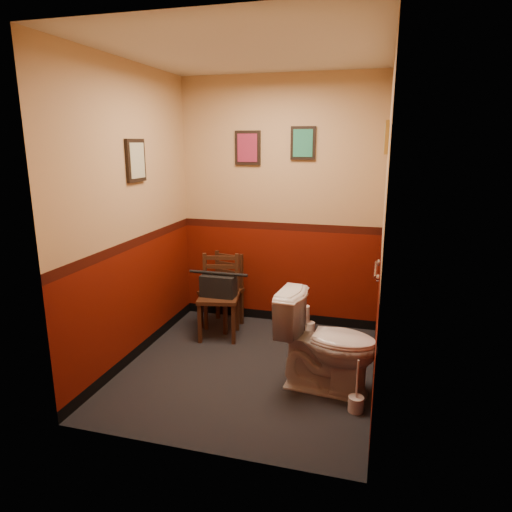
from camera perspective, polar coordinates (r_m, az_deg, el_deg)
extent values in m
cube|color=black|center=(4.30, -0.91, -13.84)|extent=(2.20, 2.40, 0.00)
cube|color=silver|center=(3.86, -1.09, 24.33)|extent=(2.20, 2.40, 0.00)
cube|color=#5A1005|center=(5.00, 2.92, 6.46)|extent=(2.20, 0.00, 2.70)
cube|color=#5A1005|center=(2.75, -8.07, -0.03)|extent=(2.20, 0.00, 2.70)
cube|color=#5A1005|center=(4.29, -15.27, 4.70)|extent=(0.00, 2.40, 2.70)
cube|color=#5A1005|center=(3.70, 15.59, 3.24)|extent=(0.00, 2.40, 2.70)
cylinder|color=silver|center=(4.03, 14.75, -1.67)|extent=(0.03, 0.50, 0.03)
cylinder|color=silver|center=(3.79, 14.97, -2.68)|extent=(0.02, 0.06, 0.06)
cylinder|color=silver|center=(4.28, 15.08, -0.81)|extent=(0.02, 0.06, 0.06)
cube|color=black|center=(5.03, -1.04, 13.37)|extent=(0.28, 0.03, 0.36)
cube|color=maroon|center=(5.01, -1.10, 13.36)|extent=(0.22, 0.01, 0.30)
cube|color=black|center=(4.89, 5.91, 13.86)|extent=(0.26, 0.03, 0.34)
cube|color=#288362|center=(4.88, 5.88, 13.86)|extent=(0.20, 0.01, 0.28)
cube|color=black|center=(4.32, -14.81, 11.47)|extent=(0.03, 0.30, 0.38)
cube|color=#BBBC93|center=(4.31, -14.61, 11.48)|extent=(0.01, 0.24, 0.31)
cube|color=olive|center=(4.24, 16.03, 14.06)|extent=(0.03, 0.34, 0.28)
cube|color=#BBBC93|center=(4.24, 15.79, 14.07)|extent=(0.01, 0.28, 0.22)
imported|color=white|center=(3.85, 8.89, -10.75)|extent=(0.87, 0.54, 0.82)
cylinder|color=silver|center=(3.76, 12.37, -17.62)|extent=(0.12, 0.12, 0.12)
cylinder|color=silver|center=(3.66, 12.54, -14.96)|extent=(0.02, 0.02, 0.34)
cube|color=#422313|center=(5.07, -4.40, -4.43)|extent=(0.47, 0.47, 0.04)
cube|color=#422313|center=(5.10, -6.92, -6.79)|extent=(0.04, 0.04, 0.41)
cube|color=#422313|center=(5.35, -4.80, -5.74)|extent=(0.04, 0.04, 0.41)
cube|color=#422313|center=(4.92, -3.87, -7.51)|extent=(0.04, 0.04, 0.41)
cube|color=#422313|center=(5.18, -1.83, -6.37)|extent=(0.04, 0.04, 0.41)
cube|color=#422313|center=(5.23, -4.87, -1.51)|extent=(0.04, 0.04, 0.41)
cube|color=#422313|center=(5.05, -1.83, -2.02)|extent=(0.04, 0.04, 0.41)
cube|color=#422313|center=(5.17, -3.36, -2.97)|extent=(0.30, 0.10, 0.04)
cube|color=#422313|center=(5.14, -3.37, -2.00)|extent=(0.30, 0.10, 0.04)
cube|color=#422313|center=(5.12, -3.39, -1.03)|extent=(0.30, 0.10, 0.04)
cube|color=#422313|center=(5.10, -3.40, -0.04)|extent=(0.30, 0.10, 0.04)
cube|color=#422313|center=(4.79, -4.68, -5.22)|extent=(0.47, 0.47, 0.04)
cube|color=#422313|center=(4.74, -7.04, -8.31)|extent=(0.05, 0.05, 0.43)
cube|color=#422313|center=(5.05, -6.28, -6.82)|extent=(0.05, 0.05, 0.43)
cube|color=#422313|center=(4.69, -2.84, -8.48)|extent=(0.05, 0.05, 0.43)
cube|color=#422313|center=(5.00, -2.35, -6.97)|extent=(0.05, 0.05, 0.43)
cube|color=#422313|center=(4.92, -6.40, -2.09)|extent=(0.04, 0.04, 0.43)
cube|color=#422313|center=(4.87, -2.39, -2.19)|extent=(0.04, 0.04, 0.43)
cube|color=#422313|center=(4.93, -4.38, -3.49)|extent=(0.33, 0.09, 0.04)
cube|color=#422313|center=(4.90, -4.40, -2.41)|extent=(0.33, 0.09, 0.04)
cube|color=#422313|center=(4.87, -4.43, -1.33)|extent=(0.33, 0.09, 0.04)
cube|color=#422313|center=(4.85, -4.45, -0.23)|extent=(0.33, 0.09, 0.04)
cube|color=black|center=(4.75, -4.71, -3.73)|extent=(0.36, 0.18, 0.22)
cylinder|color=black|center=(4.71, -4.74, -2.17)|extent=(0.31, 0.03, 0.03)
cylinder|color=silver|center=(5.10, 5.45, -8.64)|extent=(0.11, 0.11, 0.10)
cylinder|color=silver|center=(5.08, 6.76, -8.75)|extent=(0.11, 0.11, 0.10)
cylinder|color=silver|center=(5.05, 6.11, -7.72)|extent=(0.11, 0.11, 0.10)
cylinder|color=silver|center=(4.99, 6.10, -6.76)|extent=(0.11, 0.11, 0.10)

